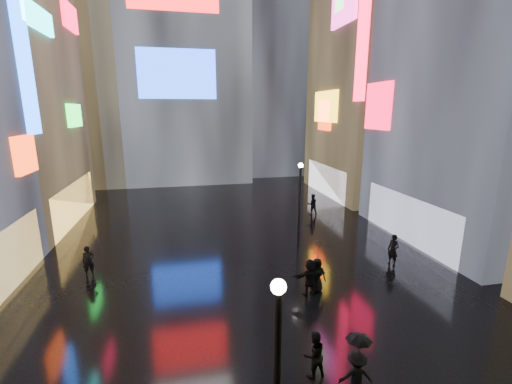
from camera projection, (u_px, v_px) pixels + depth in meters
name	position (u px, v px, depth m)	size (l,w,h in m)	color
ground	(231.00, 238.00, 22.87)	(140.00, 140.00, 0.00)	black
building_right_far	(380.00, 49.00, 32.43)	(10.28, 12.00, 28.00)	black
tower_main	(174.00, 0.00, 40.18)	(16.00, 14.20, 42.00)	black
tower_flank_right	(268.00, 43.00, 45.51)	(12.00, 12.00, 34.00)	black
tower_flank_left	(75.00, 67.00, 37.89)	(10.00, 10.00, 26.00)	black
lamp_near	(277.00, 381.00, 6.89)	(0.30, 0.30, 5.20)	black
lamp_far	(300.00, 199.00, 21.15)	(0.30, 0.30, 5.20)	black
pedestrian_1	(314.00, 355.00, 10.77)	(0.76, 0.59, 1.56)	black
pedestrian_2	(356.00, 376.00, 9.93)	(0.99, 0.57, 1.53)	black
pedestrian_4	(317.00, 275.00, 15.91)	(0.80, 0.52, 1.63)	black
pedestrian_5	(310.00, 277.00, 15.58)	(1.61, 0.51, 1.73)	black
pedestrian_6	(89.00, 261.00, 17.39)	(0.59, 0.38, 1.60)	black
pedestrian_7	(312.00, 204.00, 27.78)	(0.83, 0.65, 1.72)	black
umbrella_1	(359.00, 343.00, 9.68)	(0.70, 0.70, 0.62)	black
umbrella_2	(318.00, 250.00, 15.62)	(0.96, 0.98, 0.88)	black
pedestrian_8	(393.00, 250.00, 18.63)	(0.64, 0.42, 1.75)	black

